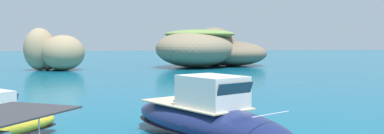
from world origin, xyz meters
The scene contains 3 objects.
islet_large centered at (10.59, 62.99, 3.07)m, with size 26.65×22.58×7.22m.
islet_small centered at (-15.67, 58.48, 2.80)m, with size 10.67×11.50×6.67m.
motorboat_navy centered at (-1.88, 8.59, 1.00)m, with size 7.46×10.38×2.99m.
Camera 1 is at (-5.78, -9.14, 4.48)m, focal length 37.79 mm.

